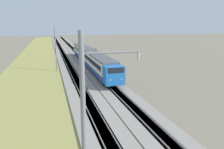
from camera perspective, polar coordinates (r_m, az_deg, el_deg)
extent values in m
cube|color=gray|center=(54.14, -11.46, 2.90)|extent=(240.00, 4.40, 0.30)
cube|color=gray|center=(54.66, -6.72, 3.16)|extent=(240.00, 4.40, 0.30)
cube|color=#4C4238|center=(54.14, -11.46, 2.90)|extent=(240.00, 1.57, 0.30)
cube|color=gray|center=(54.06, -12.04, 3.10)|extent=(240.00, 0.07, 0.15)
cube|color=gray|center=(54.14, -10.91, 3.17)|extent=(240.00, 0.07, 0.15)
cube|color=#4C4238|center=(54.66, -6.72, 3.16)|extent=(240.00, 1.57, 0.30)
cube|color=gray|center=(54.54, -7.28, 3.37)|extent=(240.00, 0.07, 0.15)
cube|color=gray|center=(54.71, -6.18, 3.42)|extent=(240.00, 0.07, 0.15)
cube|color=#99934C|center=(54.09, -19.02, 2.34)|extent=(240.00, 12.30, 0.12)
cube|color=blue|center=(31.11, 0.46, -0.12)|extent=(2.19, 2.79, 2.62)
cube|color=black|center=(30.61, 0.64, 1.34)|extent=(1.58, 2.33, 0.79)
sphere|color=#F2EAC6|center=(30.02, -0.44, -1.44)|extent=(0.20, 0.20, 0.20)
sphere|color=#F2EAC6|center=(30.47, 2.46, -1.24)|extent=(0.20, 0.20, 0.20)
cube|color=navy|center=(40.49, -3.43, 1.56)|extent=(17.22, 2.91, 0.73)
cube|color=silver|center=(40.26, -3.45, 3.38)|extent=(17.22, 2.91, 1.89)
cube|color=black|center=(40.23, -3.46, 3.60)|extent=(15.84, 2.93, 0.79)
cube|color=#515156|center=(40.10, -3.47, 4.89)|extent=(17.22, 2.68, 0.25)
cube|color=black|center=(40.63, -3.42, 0.67)|extent=(16.36, 2.47, 0.55)
cylinder|color=black|center=(34.02, -1.79, -1.47)|extent=(0.86, 0.12, 0.86)
cylinder|color=black|center=(34.29, -0.06, -1.35)|extent=(0.86, 0.12, 0.86)
cube|color=navy|center=(58.85, -7.47, 5.03)|extent=(19.41, 2.91, 0.73)
cube|color=silver|center=(58.69, -7.51, 6.30)|extent=(19.41, 2.91, 1.89)
cube|color=black|center=(58.67, -7.51, 6.45)|extent=(17.85, 2.93, 0.79)
cube|color=#515156|center=(58.58, -7.54, 7.34)|extent=(19.41, 2.68, 0.25)
cube|color=black|center=(58.94, -7.45, 4.42)|extent=(18.44, 2.47, 0.55)
cylinder|color=black|center=(42.48, -4.48, 6.24)|extent=(0.06, 0.33, 1.08)
cylinder|color=black|center=(42.55, -4.02, 6.26)|extent=(0.06, 0.33, 1.08)
cube|color=black|center=(34.38, -0.91, -2.82)|extent=(0.10, 0.10, 0.00)
cylinder|color=slate|center=(9.79, -7.30, -16.33)|extent=(0.22, 0.22, 9.12)
cylinder|color=slate|center=(8.87, -0.26, 5.76)|extent=(0.08, 2.40, 0.08)
cylinder|color=#B2ADA8|center=(9.29, 6.91, 4.75)|extent=(0.10, 0.10, 0.30)
cylinder|color=slate|center=(45.30, -14.47, 6.27)|extent=(0.22, 0.22, 8.81)
cylinder|color=slate|center=(45.10, -13.17, 10.79)|extent=(0.08, 2.40, 0.08)
cylinder|color=#B2ADA8|center=(45.19, -11.61, 10.61)|extent=(0.10, 0.10, 0.30)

